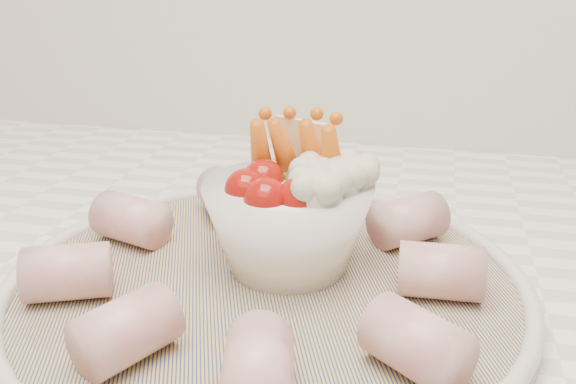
# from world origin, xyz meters

# --- Properties ---
(serving_platter) EXTENTS (0.46, 0.46, 0.02)m
(serving_platter) POSITION_xyz_m (0.04, 1.37, 0.93)
(serving_platter) COLOR navy
(serving_platter) RESTS_ON kitchen_counter
(veggie_bowl) EXTENTS (0.12, 0.12, 0.10)m
(veggie_bowl) POSITION_xyz_m (0.05, 1.40, 0.98)
(veggie_bowl) COLOR white
(veggie_bowl) RESTS_ON serving_platter
(cured_meat_rolls) EXTENTS (0.29, 0.31, 0.04)m
(cured_meat_rolls) POSITION_xyz_m (0.04, 1.37, 0.95)
(cured_meat_rolls) COLOR #C05860
(cured_meat_rolls) RESTS_ON serving_platter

